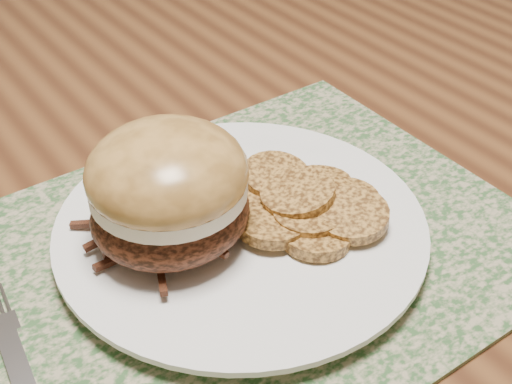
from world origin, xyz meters
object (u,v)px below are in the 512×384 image
dinner_plate (241,230)px  fork (19,370)px  dining_table (80,278)px  pork_sandwich (168,189)px

dinner_plate → fork: bearing=-172.5°
dining_table → fork: bearing=-122.6°
dining_table → dinner_plate: (0.09, -0.12, 0.09)m
dinner_plate → dining_table: bearing=128.0°
dining_table → dinner_plate: bearing=-52.0°
pork_sandwich → dinner_plate: bearing=-38.0°
pork_sandwich → fork: pork_sandwich is taller
dining_table → pork_sandwich: 0.18m
dinner_plate → pork_sandwich: 0.07m
dinner_plate → pork_sandwich: (-0.05, 0.01, 0.05)m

